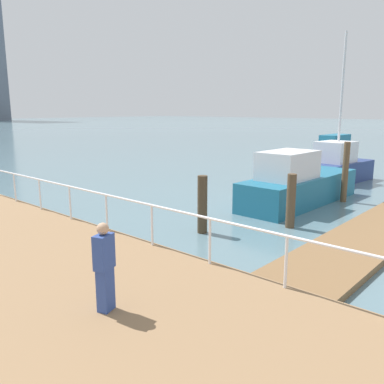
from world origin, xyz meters
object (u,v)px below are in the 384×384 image
object	(u,v)px
moored_boat_1	(336,167)
pedestrian_0	(104,266)
moored_boat_3	(330,153)
moored_boat_0	(298,184)

from	to	relation	value
moored_boat_1	pedestrian_0	xyz separation A→B (m)	(-17.06, -2.97, 0.38)
moored_boat_1	moored_boat_3	xyz separation A→B (m)	(6.96, 3.33, -0.08)
moored_boat_1	moored_boat_3	distance (m)	7.72
moored_boat_0	moored_boat_3	distance (m)	13.63
moored_boat_3	pedestrian_0	bearing A→B (deg)	-165.30
moored_boat_0	moored_boat_3	xyz separation A→B (m)	(12.97, 4.20, -0.06)
moored_boat_0	moored_boat_3	bearing A→B (deg)	17.96
moored_boat_1	pedestrian_0	bearing A→B (deg)	-170.12
moored_boat_0	moored_boat_1	world-z (taller)	moored_boat_1
moored_boat_3	pedestrian_0	distance (m)	24.84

